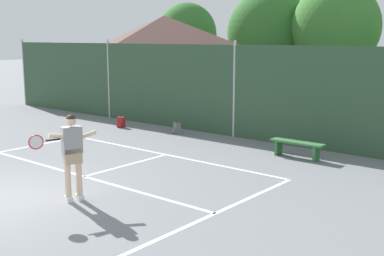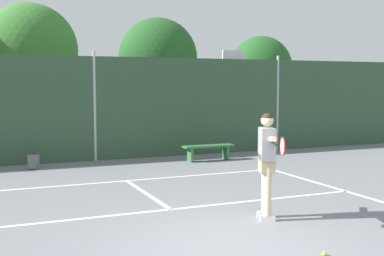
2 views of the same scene
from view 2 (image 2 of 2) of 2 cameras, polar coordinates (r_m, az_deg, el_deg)
ground_plane at (r=7.42m, az=4.54°, el=-13.52°), size 120.00×120.00×0.00m
court_markings at (r=7.97m, az=2.34°, el=-12.16°), size 8.30×11.10×0.01m
chainlink_fence at (r=15.59m, az=-10.94°, el=2.15°), size 26.09×0.09×3.32m
basketball_hoop at (r=18.55m, az=4.68°, el=4.91°), size 0.90×0.67×3.55m
treeline_backdrop at (r=25.45m, az=-17.09°, el=7.78°), size 26.24×4.24×6.16m
tennis_player at (r=8.79m, az=8.48°, el=-3.16°), size 0.46×1.40×1.85m
tennis_ball at (r=7.35m, az=14.71°, el=-13.57°), size 0.07×0.07×0.07m
backpack_grey at (r=14.60m, az=-17.48°, el=-3.70°), size 0.33×0.33×0.46m
courtside_bench at (r=15.40m, az=1.86°, el=-2.39°), size 1.60×0.36×0.48m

